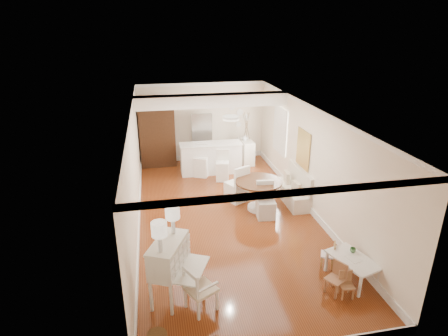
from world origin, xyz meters
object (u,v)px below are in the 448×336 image
object	(u,v)px
pantry_cabinet	(157,134)
kids_chair_a	(335,279)
dining_table	(258,195)
secretary_bureau	(169,270)
sideboard	(246,152)
slip_chair_near	(266,201)
breakfast_counter	(211,158)
kids_chair_b	(328,254)
kids_chair_c	(347,285)
bar_stool_right	(223,166)
gustavian_armchair	(201,288)
kids_table	(352,269)
bar_stool_left	(202,161)
slip_chair_far	(237,183)
fridge	(212,138)

from	to	relation	value
pantry_cabinet	kids_chair_a	bearing A→B (deg)	-68.20
dining_table	pantry_cabinet	xyz separation A→B (m)	(-2.52, 3.97, 0.73)
secretary_bureau	sideboard	distance (m)	7.31
slip_chair_near	breakfast_counter	xyz separation A→B (m)	(-0.89, 3.34, 0.04)
kids_chair_b	pantry_cabinet	world-z (taller)	pantry_cabinet
kids_chair_c	bar_stool_right	xyz separation A→B (m)	(-1.21, 5.83, 0.24)
gustavian_armchair	dining_table	world-z (taller)	gustavian_armchair
secretary_bureau	kids_table	xyz separation A→B (m)	(3.52, -0.18, -0.35)
gustavian_armchair	bar_stool_left	size ratio (longest dim) A/B	0.85
kids_chair_a	slip_chair_near	world-z (taller)	slip_chair_near
kids_chair_a	sideboard	world-z (taller)	sideboard
breakfast_counter	sideboard	distance (m)	1.54
kids_table	slip_chair_far	bearing A→B (deg)	110.18
bar_stool_right	sideboard	distance (m)	1.80
gustavian_armchair	slip_chair_near	size ratio (longest dim) A/B	0.93
breakfast_counter	bar_stool_left	xyz separation A→B (m)	(-0.35, -0.24, 0.01)
kids_chair_c	kids_table	bearing A→B (deg)	59.53
kids_chair_c	dining_table	bearing A→B (deg)	107.70
slip_chair_far	kids_chair_a	bearing A→B (deg)	75.45
gustavian_armchair	kids_chair_b	bearing A→B (deg)	-103.22
slip_chair_far	sideboard	xyz separation A→B (m)	(1.01, 2.91, -0.11)
kids_table	slip_chair_near	size ratio (longest dim) A/B	1.03
bar_stool_left	kids_table	bearing A→B (deg)	-45.45
dining_table	sideboard	world-z (taller)	sideboard
slip_chair_near	bar_stool_right	distance (m)	2.70
breakfast_counter	pantry_cabinet	world-z (taller)	pantry_cabinet
fridge	sideboard	size ratio (longest dim) A/B	2.03
slip_chair_near	sideboard	xyz separation A→B (m)	(0.49, 4.02, -0.05)
kids_table	sideboard	distance (m)	6.81
bar_stool_right	pantry_cabinet	world-z (taller)	pantry_cabinet
gustavian_armchair	pantry_cabinet	xyz separation A→B (m)	(-0.49, 7.42, 0.71)
breakfast_counter	sideboard	world-z (taller)	breakfast_counter
kids_chair_b	kids_chair_c	distance (m)	0.94
secretary_bureau	bar_stool_left	world-z (taller)	secretary_bureau
secretary_bureau	kids_table	bearing A→B (deg)	21.89
slip_chair_near	bar_stool_right	world-z (taller)	bar_stool_right
gustavian_armchair	sideboard	world-z (taller)	gustavian_armchair
secretary_bureau	breakfast_counter	bearing A→B (deg)	98.59
kids_chair_a	kids_chair_b	size ratio (longest dim) A/B	1.13
breakfast_counter	slip_chair_near	bearing A→B (deg)	-75.01
gustavian_armchair	pantry_cabinet	bearing A→B (deg)	-24.41
bar_stool_left	bar_stool_right	xyz separation A→B (m)	(0.61, -0.48, -0.03)
secretary_bureau	slip_chair_far	bearing A→B (deg)	85.36
slip_chair_near	slip_chair_far	xyz separation A→B (m)	(-0.52, 1.12, 0.06)
secretary_bureau	breakfast_counter	world-z (taller)	secretary_bureau
dining_table	slip_chair_near	xyz separation A→B (m)	(0.08, -0.45, 0.06)
pantry_cabinet	breakfast_counter	bearing A→B (deg)	-32.43
slip_chair_near	bar_stool_right	xyz separation A→B (m)	(-0.64, 2.62, 0.02)
dining_table	sideboard	bearing A→B (deg)	81.05
slip_chair_near	breakfast_counter	world-z (taller)	breakfast_counter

